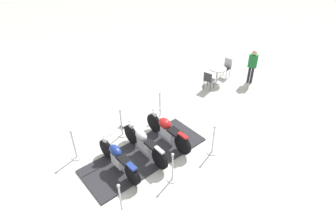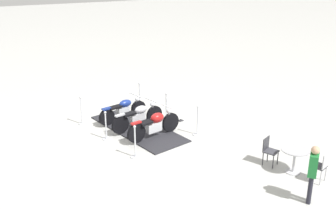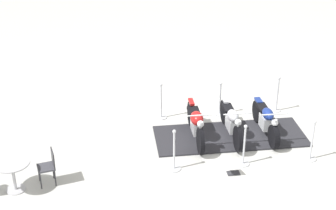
# 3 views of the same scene
# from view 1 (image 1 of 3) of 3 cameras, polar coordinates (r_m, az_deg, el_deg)

# --- Properties ---
(ground_plane) EXTENTS (80.00, 80.00, 0.00)m
(ground_plane) POSITION_cam_1_polar(r_m,az_deg,el_deg) (9.26, -4.81, -10.34)
(ground_plane) COLOR silver
(display_platform) EXTENTS (2.75, 4.46, 0.05)m
(display_platform) POSITION_cam_1_polar(r_m,az_deg,el_deg) (9.24, -4.82, -10.24)
(display_platform) COLOR #28282D
(display_platform) RESTS_ON ground_plane
(motorcycle_maroon) EXTENTS (2.17, 0.85, 1.03)m
(motorcycle_maroon) POSITION_cam_1_polar(r_m,az_deg,el_deg) (9.38, -0.25, -5.18)
(motorcycle_maroon) COLOR black
(motorcycle_maroon) RESTS_ON display_platform
(motorcycle_chrome) EXTENTS (2.17, 0.91, 1.01)m
(motorcycle_chrome) POSITION_cam_1_polar(r_m,az_deg,el_deg) (8.93, -5.10, -7.84)
(motorcycle_chrome) COLOR black
(motorcycle_chrome) RESTS_ON display_platform
(motorcycle_navy) EXTENTS (2.05, 0.92, 0.93)m
(motorcycle_navy) POSITION_cam_1_polar(r_m,az_deg,el_deg) (8.58, -10.45, -10.82)
(motorcycle_navy) COLOR black
(motorcycle_navy) RESTS_ON display_platform
(stanchion_right_mid) EXTENTS (0.34, 0.34, 1.14)m
(stanchion_right_mid) POSITION_cam_1_polar(r_m,az_deg,el_deg) (9.91, -9.67, -4.52)
(stanchion_right_mid) COLOR silver
(stanchion_right_mid) RESTS_ON ground_plane
(stanchion_left_rear) EXTENTS (0.29, 0.29, 1.14)m
(stanchion_left_rear) POSITION_cam_1_polar(r_m,az_deg,el_deg) (7.56, -9.81, -19.63)
(stanchion_left_rear) COLOR silver
(stanchion_left_rear) RESTS_ON ground_plane
(stanchion_left_mid) EXTENTS (0.33, 0.33, 1.06)m
(stanchion_left_mid) POSITION_cam_1_polar(r_m,az_deg,el_deg) (8.26, 0.94, -13.71)
(stanchion_left_mid) COLOR silver
(stanchion_left_mid) RESTS_ON ground_plane
(stanchion_right_rear) EXTENTS (0.34, 0.34, 1.14)m
(stanchion_right_rear) POSITION_cam_1_polar(r_m,az_deg,el_deg) (9.39, -18.88, -8.77)
(stanchion_right_rear) COLOR silver
(stanchion_right_rear) RESTS_ON ground_plane
(stanchion_right_front) EXTENTS (0.35, 0.35, 1.13)m
(stanchion_right_front) POSITION_cam_1_polar(r_m,az_deg,el_deg) (10.72, -1.68, -0.80)
(stanchion_right_front) COLOR silver
(stanchion_right_front) RESTS_ON ground_plane
(stanchion_left_front) EXTENTS (0.34, 0.34, 1.13)m
(stanchion_left_front) POSITION_cam_1_polar(r_m,az_deg,el_deg) (9.19, 9.34, -8.15)
(stanchion_left_front) COLOR silver
(stanchion_left_front) RESTS_ON ground_plane
(info_placard) EXTENTS (0.35, 0.36, 0.22)m
(info_placard) POSITION_cam_1_polar(r_m,az_deg,el_deg) (10.48, -9.09, -3.99)
(info_placard) COLOR #333338
(info_placard) RESTS_ON ground_plane
(cafe_table) EXTENTS (0.84, 0.84, 0.77)m
(cafe_table) POSITION_cam_1_polar(r_m,az_deg,el_deg) (13.20, 10.29, 6.88)
(cafe_table) COLOR #B7B7BC
(cafe_table) RESTS_ON ground_plane
(cafe_chair_near_table) EXTENTS (0.54, 0.54, 0.88)m
(cafe_chair_near_table) POSITION_cam_1_polar(r_m,az_deg,el_deg) (12.58, 8.51, 5.30)
(cafe_chair_near_table) COLOR #2D2D33
(cafe_chair_near_table) RESTS_ON ground_plane
(cafe_chair_across_table) EXTENTS (0.53, 0.53, 0.95)m
(cafe_chair_across_table) POSITION_cam_1_polar(r_m,az_deg,el_deg) (13.86, 12.16, 7.88)
(cafe_chair_across_table) COLOR #B7B7BC
(cafe_chair_across_table) RESTS_ON ground_plane
(bystander_person) EXTENTS (0.44, 0.44, 1.65)m
(bystander_person) POSITION_cam_1_polar(r_m,az_deg,el_deg) (13.41, 17.26, 8.23)
(bystander_person) COLOR #23232D
(bystander_person) RESTS_ON ground_plane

